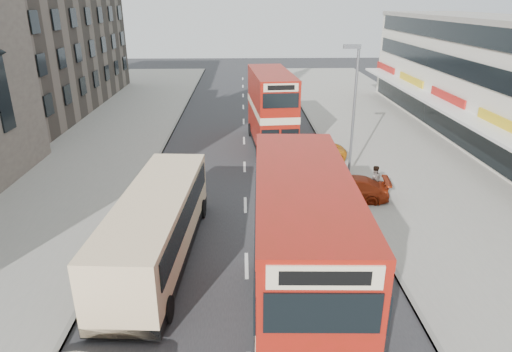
% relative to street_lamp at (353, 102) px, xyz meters
% --- Properties ---
extents(road_surface, '(12.00, 90.00, 0.01)m').
position_rel_street_lamp_xyz_m(road_surface, '(-6.52, 2.00, -4.78)').
color(road_surface, '#28282B').
rests_on(road_surface, ground).
extents(pavement_right, '(12.00, 90.00, 0.15)m').
position_rel_street_lamp_xyz_m(pavement_right, '(5.48, 2.00, -4.71)').
color(pavement_right, gray).
rests_on(pavement_right, ground).
extents(pavement_left, '(12.00, 90.00, 0.15)m').
position_rel_street_lamp_xyz_m(pavement_left, '(-18.52, 2.00, -4.71)').
color(pavement_left, gray).
rests_on(pavement_left, ground).
extents(kerb_left, '(0.20, 90.00, 0.16)m').
position_rel_street_lamp_xyz_m(kerb_left, '(-12.62, 2.00, -4.71)').
color(kerb_left, gray).
rests_on(kerb_left, ground).
extents(kerb_right, '(0.20, 90.00, 0.16)m').
position_rel_street_lamp_xyz_m(kerb_right, '(-0.42, 2.00, -4.71)').
color(kerb_right, gray).
rests_on(kerb_right, ground).
extents(brick_terrace, '(14.00, 28.00, 12.00)m').
position_rel_street_lamp_xyz_m(brick_terrace, '(-28.52, 20.00, 1.22)').
color(brick_terrace, '#66594C').
rests_on(brick_terrace, ground).
extents(street_lamp, '(1.00, 0.20, 8.12)m').
position_rel_street_lamp_xyz_m(street_lamp, '(0.00, 0.00, 0.00)').
color(street_lamp, slate).
rests_on(street_lamp, ground).
extents(bus_main, '(3.10, 10.21, 5.57)m').
position_rel_street_lamp_xyz_m(bus_main, '(-4.86, -14.44, -1.85)').
color(bus_main, black).
rests_on(bus_main, ground).
extents(bus_second, '(3.43, 9.92, 5.42)m').
position_rel_street_lamp_xyz_m(bus_second, '(-4.45, 6.67, -1.93)').
color(bus_second, black).
rests_on(bus_second, ground).
extents(coach, '(3.39, 10.72, 2.80)m').
position_rel_street_lamp_xyz_m(coach, '(-10.30, -9.30, -3.13)').
color(coach, black).
rests_on(coach, ground).
extents(car_right_a, '(4.96, 2.52, 1.38)m').
position_rel_street_lamp_xyz_m(car_right_a, '(-0.95, -3.53, -4.10)').
color(car_right_a, '#982A0F').
rests_on(car_right_a, ground).
extents(car_right_b, '(4.87, 2.59, 1.30)m').
position_rel_street_lamp_xyz_m(car_right_b, '(-1.91, 2.99, -4.13)').
color(car_right_b, orange).
rests_on(car_right_b, ground).
extents(pedestrian_near, '(0.67, 0.45, 1.79)m').
position_rel_street_lamp_xyz_m(pedestrian_near, '(0.73, -3.21, -3.74)').
color(pedestrian_near, gray).
rests_on(pedestrian_near, pavement_right).
extents(cyclist, '(0.60, 1.72, 1.90)m').
position_rel_street_lamp_xyz_m(cyclist, '(-2.68, 2.87, -4.16)').
color(cyclist, gray).
rests_on(cyclist, ground).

